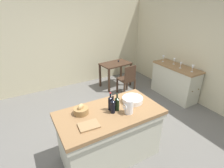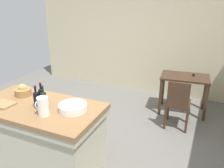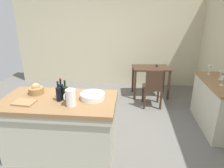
{
  "view_description": "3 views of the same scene",
  "coord_description": "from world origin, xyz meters",
  "px_view_note": "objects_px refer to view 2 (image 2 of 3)",
  "views": [
    {
      "loc": [
        -1.44,
        -2.6,
        2.46
      ],
      "look_at": [
        0.2,
        0.27,
        0.89
      ],
      "focal_mm": 27.96,
      "sensor_mm": 36.0,
      "label": 1
    },
    {
      "loc": [
        1.58,
        -2.66,
        2.24
      ],
      "look_at": [
        0.28,
        0.3,
        0.98
      ],
      "focal_mm": 37.18,
      "sensor_mm": 36.0,
      "label": 2
    },
    {
      "loc": [
        0.65,
        -3.09,
        2.11
      ],
      "look_at": [
        0.35,
        0.12,
        0.89
      ],
      "focal_mm": 31.79,
      "sensor_mm": 36.0,
      "label": 3
    }
  ],
  "objects_px": {
    "wooden_chair": "(178,103)",
    "bread_basket": "(23,91)",
    "island_table": "(42,134)",
    "writing_desk": "(184,82)",
    "wine_bottle_green": "(36,99)",
    "cutting_board": "(3,104)",
    "wine_bottle_dark": "(44,99)",
    "wash_bowl": "(73,107)",
    "wine_bottle_amber": "(42,96)",
    "pitcher": "(43,106)"
  },
  "relations": [
    {
      "from": "island_table",
      "to": "pitcher",
      "type": "distance_m",
      "value": 0.61
    },
    {
      "from": "cutting_board",
      "to": "wine_bottle_dark",
      "type": "bearing_deg",
      "value": 15.28
    },
    {
      "from": "wooden_chair",
      "to": "bread_basket",
      "type": "height_order",
      "value": "bread_basket"
    },
    {
      "from": "wooden_chair",
      "to": "cutting_board",
      "type": "relative_size",
      "value": 3.19
    },
    {
      "from": "wine_bottle_dark",
      "to": "wine_bottle_green",
      "type": "distance_m",
      "value": 0.09
    },
    {
      "from": "island_table",
      "to": "writing_desk",
      "type": "bearing_deg",
      "value": 57.45
    },
    {
      "from": "cutting_board",
      "to": "wine_bottle_dark",
      "type": "xyz_separation_m",
      "value": [
        0.54,
        0.15,
        0.11
      ]
    },
    {
      "from": "wooden_chair",
      "to": "wine_bottle_dark",
      "type": "xyz_separation_m",
      "value": [
        -1.4,
        -1.74,
        0.54
      ]
    },
    {
      "from": "writing_desk",
      "to": "wine_bottle_green",
      "type": "bearing_deg",
      "value": -121.54
    },
    {
      "from": "pitcher",
      "to": "cutting_board",
      "type": "xyz_separation_m",
      "value": [
        -0.65,
        0.01,
        -0.11
      ]
    },
    {
      "from": "pitcher",
      "to": "wooden_chair",
      "type": "bearing_deg",
      "value": 55.93
    },
    {
      "from": "island_table",
      "to": "cutting_board",
      "type": "bearing_deg",
      "value": -158.31
    },
    {
      "from": "wash_bowl",
      "to": "wine_bottle_green",
      "type": "distance_m",
      "value": 0.47
    },
    {
      "from": "island_table",
      "to": "wine_bottle_green",
      "type": "relative_size",
      "value": 5.65
    },
    {
      "from": "pitcher",
      "to": "wine_bottle_green",
      "type": "height_order",
      "value": "wine_bottle_green"
    },
    {
      "from": "cutting_board",
      "to": "wine_bottle_green",
      "type": "distance_m",
      "value": 0.48
    },
    {
      "from": "wash_bowl",
      "to": "bread_basket",
      "type": "relative_size",
      "value": 1.56
    },
    {
      "from": "writing_desk",
      "to": "wine_bottle_green",
      "type": "distance_m",
      "value": 2.87
    },
    {
      "from": "wash_bowl",
      "to": "wine_bottle_amber",
      "type": "xyz_separation_m",
      "value": [
        -0.44,
        -0.02,
        0.08
      ]
    },
    {
      "from": "island_table",
      "to": "wine_bottle_green",
      "type": "height_order",
      "value": "wine_bottle_green"
    },
    {
      "from": "island_table",
      "to": "pitcher",
      "type": "xyz_separation_m",
      "value": [
        0.24,
        -0.17,
        0.54
      ]
    },
    {
      "from": "wash_bowl",
      "to": "cutting_board",
      "type": "relative_size",
      "value": 1.23
    },
    {
      "from": "wooden_chair",
      "to": "pitcher",
      "type": "relative_size",
      "value": 3.31
    },
    {
      "from": "wine_bottle_dark",
      "to": "wine_bottle_amber",
      "type": "bearing_deg",
      "value": 142.89
    },
    {
      "from": "writing_desk",
      "to": "wine_bottle_green",
      "type": "height_order",
      "value": "wine_bottle_green"
    },
    {
      "from": "pitcher",
      "to": "wine_bottle_amber",
      "type": "xyz_separation_m",
      "value": [
        -0.2,
        0.22,
        0.0
      ]
    },
    {
      "from": "wine_bottle_amber",
      "to": "writing_desk",
      "type": "bearing_deg",
      "value": 57.63
    },
    {
      "from": "wooden_chair",
      "to": "cutting_board",
      "type": "height_order",
      "value": "cutting_board"
    },
    {
      "from": "island_table",
      "to": "wine_bottle_green",
      "type": "xyz_separation_m",
      "value": [
        0.03,
        -0.04,
        0.54
      ]
    },
    {
      "from": "wooden_chair",
      "to": "wine_bottle_green",
      "type": "distance_m",
      "value": 2.37
    },
    {
      "from": "wine_bottle_dark",
      "to": "wine_bottle_amber",
      "type": "relative_size",
      "value": 0.98
    },
    {
      "from": "cutting_board",
      "to": "wine_bottle_green",
      "type": "bearing_deg",
      "value": 15.1
    },
    {
      "from": "writing_desk",
      "to": "wine_bottle_amber",
      "type": "distance_m",
      "value": 2.79
    },
    {
      "from": "writing_desk",
      "to": "wine_bottle_dark",
      "type": "relative_size",
      "value": 3.22
    },
    {
      "from": "wooden_chair",
      "to": "bread_basket",
      "type": "distance_m",
      "value": 2.51
    },
    {
      "from": "island_table",
      "to": "writing_desk",
      "type": "relative_size",
      "value": 1.72
    },
    {
      "from": "wine_bottle_green",
      "to": "pitcher",
      "type": "bearing_deg",
      "value": -31.81
    },
    {
      "from": "writing_desk",
      "to": "bread_basket",
      "type": "height_order",
      "value": "bread_basket"
    },
    {
      "from": "wash_bowl",
      "to": "island_table",
      "type": "bearing_deg",
      "value": -172.07
    },
    {
      "from": "writing_desk",
      "to": "pitcher",
      "type": "distance_m",
      "value": 2.88
    },
    {
      "from": "cutting_board",
      "to": "wine_bottle_amber",
      "type": "distance_m",
      "value": 0.51
    },
    {
      "from": "writing_desk",
      "to": "bread_basket",
      "type": "xyz_separation_m",
      "value": [
        -1.92,
        -2.21,
        0.34
      ]
    },
    {
      "from": "pitcher",
      "to": "wine_bottle_dark",
      "type": "distance_m",
      "value": 0.19
    },
    {
      "from": "wash_bowl",
      "to": "wine_bottle_green",
      "type": "bearing_deg",
      "value": -166.03
    },
    {
      "from": "island_table",
      "to": "wooden_chair",
      "type": "distance_m",
      "value": 2.29
    },
    {
      "from": "wooden_chair",
      "to": "wine_bottle_amber",
      "type": "distance_m",
      "value": 2.3
    },
    {
      "from": "writing_desk",
      "to": "wine_bottle_amber",
      "type": "relative_size",
      "value": 3.14
    },
    {
      "from": "pitcher",
      "to": "bread_basket",
      "type": "xyz_separation_m",
      "value": [
        -0.64,
        0.34,
        -0.06
      ]
    },
    {
      "from": "wash_bowl",
      "to": "wine_bottle_amber",
      "type": "bearing_deg",
      "value": -176.89
    },
    {
      "from": "wash_bowl",
      "to": "pitcher",
      "type": "bearing_deg",
      "value": -135.38
    }
  ]
}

